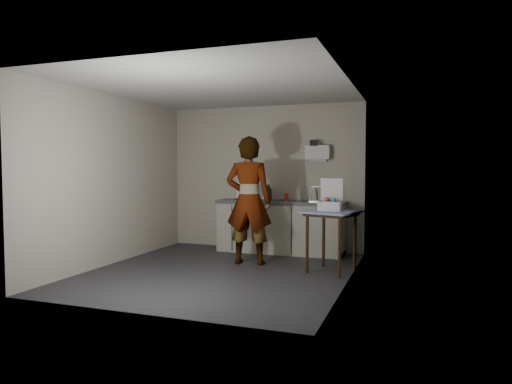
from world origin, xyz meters
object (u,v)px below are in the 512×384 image
(standing_man, at_px, (249,200))
(soap_bottle, at_px, (269,192))
(kitchen_counter, at_px, (281,228))
(side_table, at_px, (331,219))
(paper_towel, at_px, (239,191))
(bakery_box, at_px, (330,203))
(soda_can, at_px, (286,197))
(dark_bottle, at_px, (266,193))
(dish_rack, at_px, (321,198))

(standing_man, distance_m, soap_bottle, 0.98)
(kitchen_counter, height_order, soap_bottle, soap_bottle)
(side_table, relative_size, paper_towel, 2.77)
(bakery_box, bearing_deg, soap_bottle, 137.34)
(standing_man, height_order, soda_can, standing_man)
(kitchen_counter, xyz_separation_m, dark_bottle, (-0.29, 0.08, 0.61))
(kitchen_counter, xyz_separation_m, paper_towel, (-0.78, 0.00, 0.63))
(dark_bottle, bearing_deg, dish_rack, -3.10)
(side_table, height_order, dark_bottle, dark_bottle)
(soda_can, xyz_separation_m, bakery_box, (0.98, -1.17, 0.00))
(kitchen_counter, distance_m, side_table, 1.67)
(paper_towel, height_order, dish_rack, paper_towel)
(standing_man, relative_size, soap_bottle, 6.83)
(standing_man, distance_m, bakery_box, 1.27)
(dark_bottle, bearing_deg, soap_bottle, -58.08)
(side_table, distance_m, dark_bottle, 1.91)
(soap_bottle, relative_size, dish_rack, 0.77)
(standing_man, distance_m, soda_can, 1.14)
(soap_bottle, height_order, soda_can, soap_bottle)
(soap_bottle, height_order, bakery_box, bakery_box)
(paper_towel, xyz_separation_m, bakery_box, (1.84, -1.13, -0.08))
(standing_man, distance_m, dish_rack, 1.41)
(soda_can, distance_m, bakery_box, 1.53)
(standing_man, distance_m, dark_bottle, 1.13)
(paper_towel, distance_m, bakery_box, 2.16)
(soap_bottle, distance_m, dish_rack, 0.91)
(soda_can, distance_m, paper_towel, 0.87)
(side_table, xyz_separation_m, bakery_box, (-0.03, 0.08, 0.21))
(standing_man, height_order, paper_towel, standing_man)
(dark_bottle, relative_size, dish_rack, 0.70)
(side_table, xyz_separation_m, dish_rack, (-0.39, 1.23, 0.21))
(soda_can, bearing_deg, dark_bottle, 175.77)
(standing_man, height_order, dish_rack, standing_man)
(side_table, bearing_deg, kitchen_counter, 148.74)
(side_table, height_order, standing_man, standing_man)
(paper_towel, bearing_deg, dark_bottle, 8.72)
(dish_rack, bearing_deg, side_table, -72.31)
(dark_bottle, bearing_deg, soda_can, -4.23)
(side_table, bearing_deg, soda_can, 145.29)
(kitchen_counter, relative_size, bakery_box, 4.96)
(soap_bottle, relative_size, bakery_box, 0.64)
(kitchen_counter, bearing_deg, soda_can, 29.49)
(soda_can, bearing_deg, dish_rack, -2.42)
(standing_man, xyz_separation_m, bakery_box, (1.27, -0.08, -0.00))
(soda_can, relative_size, dark_bottle, 0.49)
(kitchen_counter, distance_m, dark_bottle, 0.68)
(standing_man, height_order, bakery_box, standing_man)
(soap_bottle, distance_m, bakery_box, 1.64)
(soap_bottle, bearing_deg, dish_rack, 6.11)
(side_table, distance_m, standing_man, 1.33)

